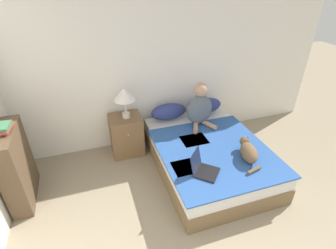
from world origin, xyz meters
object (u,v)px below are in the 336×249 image
object	(u,v)px
laptop_open	(203,168)
pillow_far	(205,106)
pillow_near	(169,112)
cat_tabby	(248,151)
nightstand	(126,135)
person_sitting	(200,107)
book_stack_top	(1,128)
bookshelf	(17,167)
table_lamp	(124,95)
bed	(208,156)

from	to	relation	value
laptop_open	pillow_far	bearing A→B (deg)	16.99
pillow_near	cat_tabby	bearing A→B (deg)	-63.35
laptop_open	nightstand	distance (m)	1.48
pillow_far	laptop_open	distance (m)	1.51
person_sitting	book_stack_top	world-z (taller)	person_sitting
cat_tabby	nightstand	world-z (taller)	cat_tabby
pillow_near	bookshelf	distance (m)	2.23
person_sitting	pillow_far	bearing A→B (deg)	51.40
pillow_far	table_lamp	xyz separation A→B (m)	(-1.33, -0.07, 0.42)
pillow_near	book_stack_top	world-z (taller)	book_stack_top
bed	cat_tabby	xyz separation A→B (m)	(0.33, -0.45, 0.33)
bed	bookshelf	size ratio (longest dim) A/B	1.96
pillow_near	person_sitting	bearing A→B (deg)	-36.42
nightstand	table_lamp	size ratio (longest dim) A/B	1.34
pillow_far	person_sitting	world-z (taller)	person_sitting
person_sitting	nightstand	world-z (taller)	person_sitting
cat_tabby	nightstand	xyz separation A→B (m)	(-1.36, 1.22, -0.23)
pillow_near	table_lamp	size ratio (longest dim) A/B	1.22
bookshelf	laptop_open	bearing A→B (deg)	-19.34
pillow_near	bookshelf	world-z (taller)	bookshelf
person_sitting	cat_tabby	xyz separation A→B (m)	(0.24, -0.99, -0.18)
cat_tabby	table_lamp	distance (m)	1.86
pillow_far	bed	bearing A→B (deg)	-110.92
cat_tabby	nightstand	size ratio (longest dim) A/B	0.85
cat_tabby	laptop_open	distance (m)	0.67
pillow_near	person_sitting	distance (m)	0.52
pillow_far	person_sitting	distance (m)	0.41
pillow_near	person_sitting	size ratio (longest dim) A/B	0.85
cat_tabby	table_lamp	size ratio (longest dim) A/B	1.15
nightstand	table_lamp	distance (m)	0.68
pillow_near	nightstand	bearing A→B (deg)	-175.18
laptop_open	bed	bearing A→B (deg)	9.92
nightstand	book_stack_top	distance (m)	1.70
pillow_far	bookshelf	distance (m)	2.85
laptop_open	bookshelf	world-z (taller)	bookshelf
cat_tabby	bookshelf	xyz separation A→B (m)	(-2.79, 0.68, -0.05)
bed	table_lamp	size ratio (longest dim) A/B	4.15
laptop_open	nightstand	bearing A→B (deg)	71.18
person_sitting	bookshelf	size ratio (longest dim) A/B	0.68
bed	nightstand	distance (m)	1.30
cat_tabby	book_stack_top	world-z (taller)	book_stack_top
cat_tabby	book_stack_top	xyz separation A→B (m)	(-2.80, 0.67, 0.50)
bed	nightstand	xyz separation A→B (m)	(-1.04, 0.77, 0.10)
pillow_near	nightstand	xyz separation A→B (m)	(-0.72, -0.06, -0.26)
bed	cat_tabby	distance (m)	0.64
nightstand	table_lamp	xyz separation A→B (m)	(0.02, -0.01, 0.68)
laptop_open	bookshelf	size ratio (longest dim) A/B	0.41
pillow_far	person_sitting	bearing A→B (deg)	-128.60
pillow_near	nightstand	size ratio (longest dim) A/B	0.91
pillow_far	cat_tabby	world-z (taller)	pillow_far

